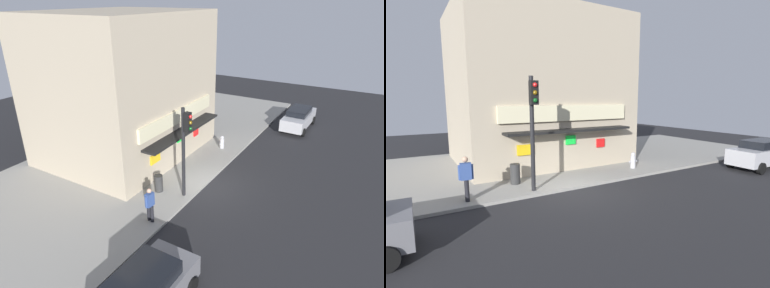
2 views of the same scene
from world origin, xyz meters
TOP-DOWN VIEW (x-y plane):
  - ground_plane at (0.00, 0.00)m, footprint 52.19×52.19m
  - sidewalk at (0.00, 5.61)m, footprint 34.79×11.23m
  - corner_building at (1.32, 6.58)m, footprint 9.82×8.71m
  - traffic_light at (-1.58, 0.38)m, footprint 0.32×0.58m
  - fire_hydrant at (4.78, 1.33)m, footprint 0.54×0.30m
  - trash_can at (-1.91, 1.85)m, footprint 0.45×0.45m
  - pedestrian at (-4.23, 0.66)m, footprint 0.55×0.39m
  - parked_car_silver at (11.55, -2.11)m, footprint 4.49×1.97m

SIDE VIEW (x-z plane):
  - ground_plane at x=0.00m, z-range 0.00..0.00m
  - sidewalk at x=0.00m, z-range 0.00..0.13m
  - fire_hydrant at x=4.78m, z-range 0.11..1.01m
  - trash_can at x=-1.91m, z-range 0.13..1.05m
  - parked_car_silver at x=11.55m, z-range 0.04..1.68m
  - pedestrian at x=-4.23m, z-range 0.21..1.94m
  - traffic_light at x=-1.58m, z-range 0.81..5.59m
  - corner_building at x=1.32m, z-range 0.12..8.94m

